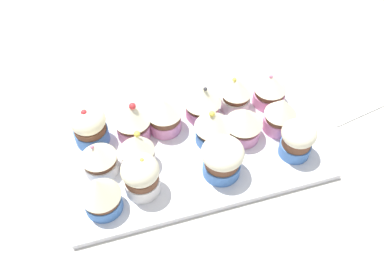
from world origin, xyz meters
TOP-DOWN VIEW (x-y plane):
  - ground_plane at (0.00, 0.00)cm, footprint 180.00×180.00cm
  - baking_tray at (0.00, 0.00)cm, footprint 43.50×24.38cm
  - cupcake_0 at (-16.63, -6.39)cm, footprint 5.86×5.86cm
  - cupcake_1 at (-10.29, -6.90)cm, footprint 5.51×5.51cm
  - cupcake_2 at (-3.95, -6.85)cm, footprint 6.61×6.61cm
  - cupcake_3 at (3.25, -5.66)cm, footprint 6.22×6.22cm
  - cupcake_4 at (8.81, -5.67)cm, footprint 6.31×6.31cm
  - cupcake_5 at (15.91, -6.62)cm, footprint 5.95×5.95cm
  - cupcake_6 at (-15.75, 0.00)cm, footprint 5.53×5.53cm
  - cupcake_7 at (-9.06, 0.25)cm, footprint 6.45×6.45cm
  - cupcake_8 at (-3.94, -0.76)cm, footprint 6.42×6.42cm
  - cupcake_9 at (9.32, 0.60)cm, footprint 5.69×5.69cm
  - cupcake_10 at (15.40, 0.06)cm, footprint 5.80×5.80cm
  - cupcake_11 at (-16.18, 5.81)cm, footprint 5.73×5.73cm
  - cupcake_12 at (-3.16, 6.01)cm, footprint 6.82×6.82cm
  - cupcake_13 at (9.77, 5.67)cm, footprint 5.88×5.88cm
  - cupcake_14 at (16.12, 7.11)cm, footprint 6.08×6.08cm
  - napkin at (-32.71, -5.33)cm, footprint 16.37×14.86cm

SIDE VIEW (x-z plane):
  - ground_plane at x=0.00cm, z-range -3.00..0.00cm
  - napkin at x=-32.71cm, z-range 0.00..0.60cm
  - baking_tray at x=0.00cm, z-range 0.00..1.20cm
  - cupcake_10 at x=15.40cm, z-range 1.15..7.68cm
  - cupcake_0 at x=-16.63cm, z-range 1.10..7.77cm
  - cupcake_1 at x=-10.29cm, z-range 1.14..8.19cm
  - cupcake_9 at x=9.32cm, z-range 1.08..8.44cm
  - cupcake_7 at x=-9.06cm, z-range 1.36..8.24cm
  - cupcake_11 at x=-16.18cm, z-range 1.36..8.30cm
  - cupcake_2 at x=-3.95cm, z-range 1.27..8.42cm
  - cupcake_8 at x=-3.94cm, z-range 1.19..8.51cm
  - cupcake_5 at x=15.91cm, z-range 1.06..8.69cm
  - cupcake_6 at x=-15.75cm, z-range 1.28..8.49cm
  - cupcake_12 at x=-3.16cm, z-range 1.39..8.46cm
  - cupcake_3 at x=3.25cm, z-range 1.37..8.51cm
  - cupcake_14 at x=16.12cm, z-range 1.32..8.66cm
  - cupcake_13 at x=9.77cm, z-range 1.17..8.91cm
  - cupcake_4 at x=8.81cm, z-range 1.20..9.11cm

